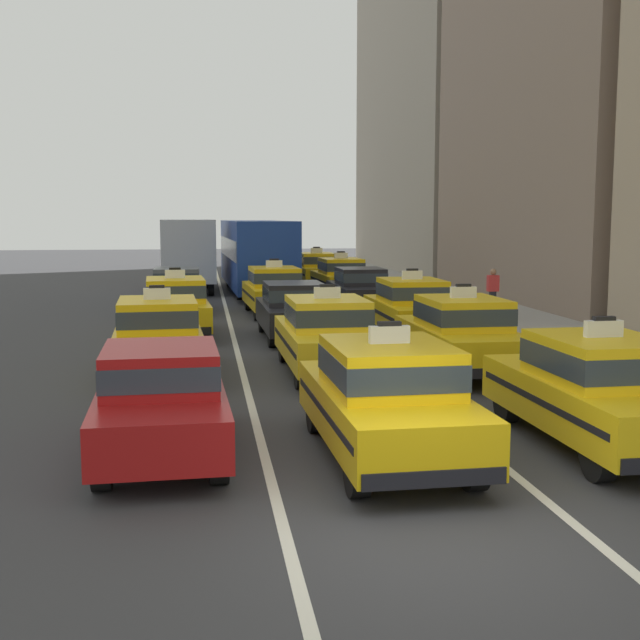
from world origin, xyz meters
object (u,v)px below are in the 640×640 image
at_px(taxi_right_fifth, 340,277).
at_px(pedestrian_by_storefront, 493,293).
at_px(sedan_right_fourth, 360,288).
at_px(taxi_right_second, 461,333).
at_px(taxi_right_sixth, 316,269).
at_px(taxi_center_fourth, 274,290).
at_px(taxi_right_third, 411,307).
at_px(sedan_center_third, 294,309).
at_px(bus_center_fifth, 256,252).
at_px(taxi_right_nearest, 597,389).
at_px(sedan_left_nearest, 161,397).
at_px(taxi_left_second, 158,335).
at_px(sedan_left_fourth, 177,288).
at_px(taxi_left_third, 176,305).
at_px(box_truck_left_fifth, 187,252).
at_px(taxi_center_second, 326,334).
at_px(taxi_center_nearest, 387,397).
at_px(taxi_center_sixth, 245,262).

relative_size(taxi_right_fifth, pedestrian_by_storefront, 2.94).
bearing_deg(sedan_right_fourth, taxi_right_second, -90.22).
relative_size(taxi_right_fifth, taxi_right_sixth, 1.00).
xyz_separation_m(taxi_center_fourth, taxi_right_third, (3.34, -6.01, 0.00)).
relative_size(sedan_center_third, bus_center_fifth, 0.38).
distance_m(taxi_right_nearest, taxi_right_third, 11.12).
xyz_separation_m(sedan_left_nearest, taxi_center_fourth, (3.05, 16.66, 0.03)).
xyz_separation_m(taxi_left_second, sedan_left_fourth, (0.04, 12.11, -0.03)).
height_order(taxi_left_third, taxi_right_fifth, same).
xyz_separation_m(sedan_left_nearest, box_truck_left_fifth, (-0.10, 26.32, 0.93)).
distance_m(taxi_left_second, taxi_right_sixth, 22.70).
bearing_deg(box_truck_left_fifth, sedan_right_fourth, -55.86).
xyz_separation_m(sedan_center_third, taxi_right_nearest, (3.22, -11.34, 0.03)).
bearing_deg(taxi_left_second, taxi_right_second, -5.24).
distance_m(taxi_left_third, taxi_right_third, 6.70).
xyz_separation_m(taxi_right_nearest, taxi_right_fifth, (0.05, 22.85, 0.00)).
height_order(taxi_center_second, taxi_right_third, same).
bearing_deg(taxi_center_fourth, taxi_right_sixth, 74.69).
relative_size(sedan_center_third, taxi_right_second, 0.95).
relative_size(box_truck_left_fifth, taxi_right_sixth, 1.52).
distance_m(sedan_center_third, pedestrian_by_storefront, 7.39).
bearing_deg(taxi_center_nearest, sedan_center_third, 90.15).
height_order(taxi_center_second, taxi_right_nearest, same).
xyz_separation_m(taxi_left_second, box_truck_left_fifth, (0.25, 20.36, 0.90)).
height_order(sedan_left_nearest, box_truck_left_fifth, box_truck_left_fifth).
xyz_separation_m(taxi_left_second, taxi_left_third, (0.18, 6.03, 0.00)).
xyz_separation_m(taxi_right_third, pedestrian_by_storefront, (3.52, 3.07, 0.07)).
bearing_deg(pedestrian_by_storefront, taxi_right_fifth, 112.27).
xyz_separation_m(taxi_left_second, taxi_center_sixth, (3.31, 28.23, 0.00)).
height_order(taxi_right_fifth, pedestrian_by_storefront, taxi_right_fifth).
distance_m(box_truck_left_fifth, taxi_right_fifth, 7.63).
xyz_separation_m(taxi_right_nearest, taxi_right_sixth, (-0.24, 28.20, 0.00)).
relative_size(taxi_left_second, taxi_right_third, 1.02).
height_order(taxi_left_second, sedan_center_third, taxi_left_second).
relative_size(taxi_center_sixth, taxi_right_second, 1.01).
height_order(taxi_left_third, bus_center_fifth, bus_center_fifth).
bearing_deg(bus_center_fifth, taxi_right_third, -76.97).
bearing_deg(taxi_right_fifth, taxi_left_third, -122.23).
relative_size(sedan_left_nearest, sedan_right_fourth, 1.01).
bearing_deg(bus_center_fifth, taxi_center_nearest, -89.70).
bearing_deg(taxi_center_second, sedan_center_third, 91.51).
distance_m(taxi_right_nearest, taxi_right_second, 5.84).
xyz_separation_m(sedan_left_fourth, taxi_right_third, (6.70, -7.42, 0.03)).
xyz_separation_m(taxi_right_nearest, sedan_right_fourth, (-0.14, 17.53, -0.03)).
relative_size(sedan_left_nearest, taxi_center_sixth, 0.95).
bearing_deg(taxi_right_sixth, taxi_right_fifth, -86.91).
xyz_separation_m(taxi_center_nearest, sedan_center_third, (-0.03, 11.48, -0.03)).
relative_size(taxi_left_second, taxi_center_nearest, 1.01).
bearing_deg(taxi_center_second, taxi_left_third, 118.43).
bearing_deg(sedan_left_fourth, pedestrian_by_storefront, -23.05).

